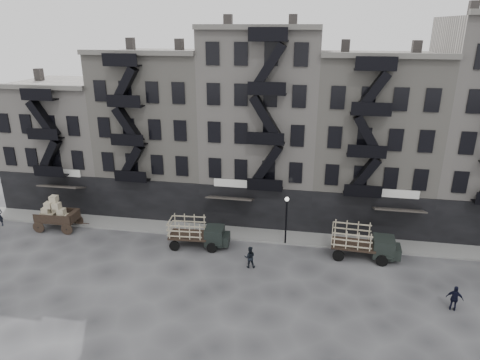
% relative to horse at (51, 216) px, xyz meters
% --- Properties ---
extents(ground, '(140.00, 140.00, 0.00)m').
position_rel_horse_xyz_m(ground, '(18.50, -2.60, -0.88)').
color(ground, '#38383A').
rests_on(ground, ground).
extents(sidewalk, '(55.00, 2.50, 0.15)m').
position_rel_horse_xyz_m(sidewalk, '(18.50, 1.15, -0.81)').
color(sidewalk, slate).
rests_on(sidewalk, ground).
extents(building_west, '(10.00, 11.35, 13.20)m').
position_rel_horse_xyz_m(building_west, '(-1.50, 7.23, 5.12)').
color(building_west, '#A19A94').
rests_on(building_west, ground).
extents(building_midwest, '(10.00, 11.35, 16.20)m').
position_rel_horse_xyz_m(building_midwest, '(8.50, 7.23, 6.62)').
color(building_midwest, gray).
rests_on(building_midwest, ground).
extents(building_center, '(10.00, 11.35, 18.20)m').
position_rel_horse_xyz_m(building_center, '(18.50, 7.22, 7.62)').
color(building_center, '#A19A94').
rests_on(building_center, ground).
extents(building_mideast, '(10.00, 11.35, 16.20)m').
position_rel_horse_xyz_m(building_mideast, '(28.50, 7.23, 6.62)').
color(building_mideast, gray).
rests_on(building_mideast, ground).
extents(lamp_post, '(0.36, 0.36, 4.28)m').
position_rel_horse_xyz_m(lamp_post, '(21.50, 0.00, 1.90)').
color(lamp_post, black).
rests_on(lamp_post, ground).
extents(horse, '(2.27, 1.52, 1.76)m').
position_rel_horse_xyz_m(horse, '(0.00, 0.00, 0.00)').
color(horse, beige).
rests_on(horse, ground).
extents(wagon, '(3.79, 2.12, 3.16)m').
position_rel_horse_xyz_m(wagon, '(1.06, -0.74, 0.92)').
color(wagon, black).
rests_on(wagon, ground).
extents(stake_truck_west, '(5.03, 2.33, 2.47)m').
position_rel_horse_xyz_m(stake_truck_west, '(14.35, -1.62, 0.53)').
color(stake_truck_west, black).
rests_on(stake_truck_west, ground).
extents(stake_truck_east, '(5.32, 2.43, 2.62)m').
position_rel_horse_xyz_m(stake_truck_east, '(27.65, -1.07, 0.61)').
color(stake_truck_east, black).
rests_on(stake_truck_east, ground).
extents(pedestrian_mid, '(0.93, 0.78, 1.72)m').
position_rel_horse_xyz_m(pedestrian_mid, '(19.12, -4.08, -0.02)').
color(pedestrian_mid, black).
rests_on(pedestrian_mid, ground).
extents(policeman, '(1.10, 0.69, 1.74)m').
position_rel_horse_xyz_m(policeman, '(32.87, -6.88, -0.01)').
color(policeman, black).
rests_on(policeman, ground).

